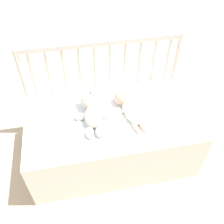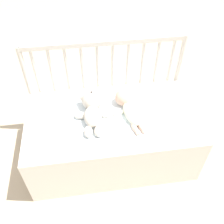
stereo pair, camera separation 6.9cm
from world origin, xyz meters
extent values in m
plane|color=#C6B293|center=(0.00, 0.00, 0.00)|extent=(12.00, 12.00, 0.00)
cube|color=white|center=(0.00, 0.00, 0.23)|extent=(1.29, 0.71, 0.46)
cylinder|color=beige|center=(-0.63, 0.38, 0.44)|extent=(0.04, 0.04, 0.88)
cylinder|color=beige|center=(0.63, 0.38, 0.44)|extent=(0.04, 0.04, 0.88)
cube|color=beige|center=(0.00, 0.38, 0.86)|extent=(1.25, 0.03, 0.04)
cylinder|color=beige|center=(-0.55, 0.38, 0.65)|extent=(0.02, 0.02, 0.38)
cylinder|color=beige|center=(-0.43, 0.38, 0.65)|extent=(0.02, 0.02, 0.38)
cylinder|color=beige|center=(-0.30, 0.38, 0.65)|extent=(0.02, 0.02, 0.38)
cylinder|color=beige|center=(-0.18, 0.38, 0.65)|extent=(0.02, 0.02, 0.38)
cylinder|color=beige|center=(-0.06, 0.38, 0.65)|extent=(0.02, 0.02, 0.38)
cylinder|color=beige|center=(0.06, 0.38, 0.65)|extent=(0.02, 0.02, 0.38)
cylinder|color=beige|center=(0.18, 0.38, 0.65)|extent=(0.02, 0.02, 0.38)
cylinder|color=beige|center=(0.30, 0.38, 0.65)|extent=(0.02, 0.02, 0.38)
cylinder|color=beige|center=(0.43, 0.38, 0.65)|extent=(0.02, 0.02, 0.38)
cylinder|color=beige|center=(0.55, 0.38, 0.65)|extent=(0.02, 0.02, 0.38)
cube|color=white|center=(0.00, -0.03, 0.46)|extent=(0.80, 0.52, 0.01)
ellipsoid|color=silver|center=(-0.14, -0.03, 0.51)|extent=(0.14, 0.20, 0.11)
sphere|color=silver|center=(-0.13, 0.12, 0.53)|extent=(0.15, 0.15, 0.15)
sphere|color=beige|center=(-0.13, 0.12, 0.58)|extent=(0.07, 0.07, 0.07)
sphere|color=black|center=(-0.13, 0.12, 0.60)|extent=(0.02, 0.02, 0.02)
sphere|color=silver|center=(-0.19, 0.16, 0.54)|extent=(0.06, 0.06, 0.06)
sphere|color=silver|center=(-0.07, 0.15, 0.54)|extent=(0.06, 0.06, 0.06)
ellipsoid|color=silver|center=(-0.23, 0.02, 0.48)|extent=(0.09, 0.06, 0.06)
ellipsoid|color=silver|center=(-0.05, 0.01, 0.48)|extent=(0.09, 0.06, 0.06)
ellipsoid|color=silver|center=(-0.18, -0.15, 0.49)|extent=(0.07, 0.10, 0.06)
ellipsoid|color=silver|center=(-0.11, -0.15, 0.49)|extent=(0.07, 0.10, 0.06)
ellipsoid|color=#EAEACC|center=(0.14, -0.03, 0.49)|extent=(0.14, 0.25, 0.08)
sphere|color=beige|center=(0.11, 0.13, 0.52)|extent=(0.13, 0.13, 0.13)
ellipsoid|color=#EAEACC|center=(0.05, 0.02, 0.47)|extent=(0.11, 0.05, 0.03)
ellipsoid|color=#EAEACC|center=(0.21, 0.05, 0.47)|extent=(0.11, 0.05, 0.03)
sphere|color=beige|center=(0.02, 0.01, 0.47)|extent=(0.03, 0.03, 0.03)
sphere|color=beige|center=(0.24, 0.06, 0.47)|extent=(0.03, 0.03, 0.03)
ellipsoid|color=beige|center=(0.14, -0.15, 0.48)|extent=(0.06, 0.11, 0.04)
ellipsoid|color=beige|center=(0.19, -0.14, 0.48)|extent=(0.06, 0.11, 0.04)
sphere|color=beige|center=(0.15, -0.20, 0.47)|extent=(0.03, 0.03, 0.03)
sphere|color=beige|center=(0.20, -0.19, 0.47)|extent=(0.03, 0.03, 0.03)
camera|label=1|loc=(-0.25, -1.27, 1.80)|focal=40.00mm
camera|label=2|loc=(-0.18, -1.28, 1.80)|focal=40.00mm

